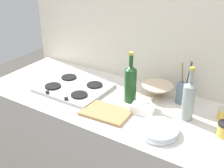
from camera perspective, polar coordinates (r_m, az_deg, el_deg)
counter_block at (r=2.22m, az=0.00°, el=-13.30°), size 1.80×0.70×0.90m
backsplash_panel at (r=2.12m, az=5.65°, el=10.39°), size 1.90×0.06×2.57m
stovetop_hob at (r=2.11m, az=-7.28°, el=-0.66°), size 0.47×0.38×0.04m
plate_stack at (r=1.66m, az=8.65°, el=-8.72°), size 0.23×0.23×0.04m
wine_bottle_leftmost at (r=1.77m, az=14.33°, el=-2.91°), size 0.07×0.07×0.33m
wine_bottle_mid_left at (r=1.90m, az=3.53°, el=0.24°), size 0.08×0.08×0.34m
mixing_bowl at (r=2.01m, az=8.63°, el=-1.20°), size 0.21×0.21×0.09m
butter_dish at (r=1.82m, az=5.93°, el=-4.79°), size 0.15×0.11×0.05m
utensil_crock at (r=1.96m, az=13.33°, el=-1.46°), size 0.08×0.08×0.30m
condiment_jar_rear at (r=1.87m, az=20.30°, el=-5.25°), size 0.06×0.06×0.07m
cutting_board at (r=1.82m, az=-1.21°, el=-5.43°), size 0.30×0.21×0.02m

